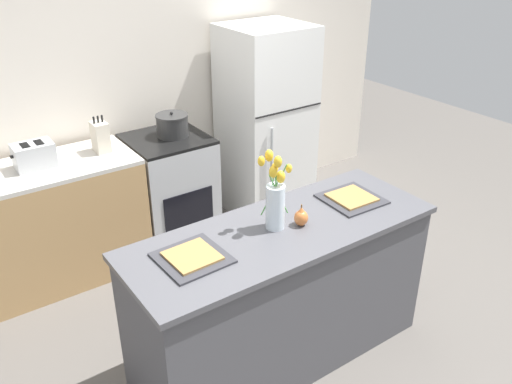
{
  "coord_description": "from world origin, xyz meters",
  "views": [
    {
      "loc": [
        -1.58,
        -2.0,
        2.44
      ],
      "look_at": [
        0.0,
        0.25,
        1.03
      ],
      "focal_mm": 38.0,
      "sensor_mm": 36.0,
      "label": 1
    }
  ],
  "objects_px": {
    "flower_vase": "(275,198)",
    "toaster": "(34,155)",
    "refrigerator": "(266,123)",
    "pear_figurine": "(301,217)",
    "cooking_pot": "(172,125)",
    "plate_setting_left": "(192,257)",
    "stove_range": "(171,190)",
    "plate_setting_right": "(352,198)",
    "knife_block": "(100,137)"
  },
  "relations": [
    {
      "from": "knife_block",
      "to": "cooking_pot",
      "type": "bearing_deg",
      "value": -1.8
    },
    {
      "from": "stove_range",
      "to": "cooking_pot",
      "type": "relative_size",
      "value": 3.58
    },
    {
      "from": "refrigerator",
      "to": "plate_setting_right",
      "type": "xyz_separation_m",
      "value": [
        -0.5,
        -1.57,
        0.09
      ]
    },
    {
      "from": "plate_setting_right",
      "to": "toaster",
      "type": "bearing_deg",
      "value": 131.86
    },
    {
      "from": "stove_range",
      "to": "plate_setting_right",
      "type": "distance_m",
      "value": 1.7
    },
    {
      "from": "cooking_pot",
      "to": "plate_setting_right",
      "type": "bearing_deg",
      "value": -76.21
    },
    {
      "from": "refrigerator",
      "to": "plate_setting_left",
      "type": "relative_size",
      "value": 4.87
    },
    {
      "from": "refrigerator",
      "to": "flower_vase",
      "type": "distance_m",
      "value": 1.92
    },
    {
      "from": "pear_figurine",
      "to": "refrigerator",
      "type": "bearing_deg",
      "value": 59.96
    },
    {
      "from": "refrigerator",
      "to": "plate_setting_right",
      "type": "bearing_deg",
      "value": -107.71
    },
    {
      "from": "knife_block",
      "to": "flower_vase",
      "type": "bearing_deg",
      "value": -76.52
    },
    {
      "from": "plate_setting_left",
      "to": "toaster",
      "type": "distance_m",
      "value": 1.63
    },
    {
      "from": "flower_vase",
      "to": "toaster",
      "type": "bearing_deg",
      "value": 118.32
    },
    {
      "from": "flower_vase",
      "to": "pear_figurine",
      "type": "height_order",
      "value": "flower_vase"
    },
    {
      "from": "plate_setting_right",
      "to": "toaster",
      "type": "distance_m",
      "value": 2.14
    },
    {
      "from": "plate_setting_left",
      "to": "toaster",
      "type": "height_order",
      "value": "toaster"
    },
    {
      "from": "toaster",
      "to": "plate_setting_right",
      "type": "bearing_deg",
      "value": -48.14
    },
    {
      "from": "stove_range",
      "to": "toaster",
      "type": "relative_size",
      "value": 3.23
    },
    {
      "from": "cooking_pot",
      "to": "pear_figurine",
      "type": "bearing_deg",
      "value": -91.82
    },
    {
      "from": "stove_range",
      "to": "flower_vase",
      "type": "relative_size",
      "value": 2.01
    },
    {
      "from": "plate_setting_left",
      "to": "plate_setting_right",
      "type": "xyz_separation_m",
      "value": [
        1.09,
        0.0,
        0.0
      ]
    },
    {
      "from": "knife_block",
      "to": "pear_figurine",
      "type": "bearing_deg",
      "value": -72.72
    },
    {
      "from": "stove_range",
      "to": "toaster",
      "type": "xyz_separation_m",
      "value": [
        -0.98,
        0.02,
        0.54
      ]
    },
    {
      "from": "pear_figurine",
      "to": "plate_setting_right",
      "type": "relative_size",
      "value": 0.38
    },
    {
      "from": "pear_figurine",
      "to": "plate_setting_left",
      "type": "bearing_deg",
      "value": 175.22
    },
    {
      "from": "plate_setting_right",
      "to": "knife_block",
      "type": "xyz_separation_m",
      "value": [
        -0.95,
        1.6,
        0.1
      ]
    },
    {
      "from": "plate_setting_left",
      "to": "plate_setting_right",
      "type": "height_order",
      "value": "same"
    },
    {
      "from": "stove_range",
      "to": "cooking_pot",
      "type": "distance_m",
      "value": 0.54
    },
    {
      "from": "toaster",
      "to": "knife_block",
      "type": "xyz_separation_m",
      "value": [
        0.47,
        0.01,
        0.03
      ]
    },
    {
      "from": "stove_range",
      "to": "toaster",
      "type": "height_order",
      "value": "toaster"
    },
    {
      "from": "toaster",
      "to": "plate_setting_left",
      "type": "bearing_deg",
      "value": -78.26
    },
    {
      "from": "stove_range",
      "to": "plate_setting_left",
      "type": "bearing_deg",
      "value": -112.35
    },
    {
      "from": "pear_figurine",
      "to": "cooking_pot",
      "type": "bearing_deg",
      "value": 88.18
    },
    {
      "from": "pear_figurine",
      "to": "cooking_pot",
      "type": "relative_size",
      "value": 0.51
    },
    {
      "from": "plate_setting_right",
      "to": "cooking_pot",
      "type": "bearing_deg",
      "value": 103.79
    },
    {
      "from": "stove_range",
      "to": "toaster",
      "type": "bearing_deg",
      "value": 179.05
    },
    {
      "from": "cooking_pot",
      "to": "refrigerator",
      "type": "bearing_deg",
      "value": -0.28
    },
    {
      "from": "stove_range",
      "to": "plate_setting_right",
      "type": "bearing_deg",
      "value": -74.14
    },
    {
      "from": "stove_range",
      "to": "refrigerator",
      "type": "relative_size",
      "value": 0.55
    },
    {
      "from": "refrigerator",
      "to": "flower_vase",
      "type": "xyz_separation_m",
      "value": [
        -1.08,
        -1.57,
        0.26
      ]
    },
    {
      "from": "flower_vase",
      "to": "plate_setting_right",
      "type": "distance_m",
      "value": 0.6
    },
    {
      "from": "pear_figurine",
      "to": "plate_setting_right",
      "type": "distance_m",
      "value": 0.44
    },
    {
      "from": "stove_range",
      "to": "flower_vase",
      "type": "bearing_deg",
      "value": -94.59
    },
    {
      "from": "refrigerator",
      "to": "cooking_pot",
      "type": "distance_m",
      "value": 0.9
    },
    {
      "from": "stove_range",
      "to": "flower_vase",
      "type": "height_order",
      "value": "flower_vase"
    },
    {
      "from": "plate_setting_left",
      "to": "knife_block",
      "type": "bearing_deg",
      "value": 84.95
    },
    {
      "from": "cooking_pot",
      "to": "knife_block",
      "type": "distance_m",
      "value": 0.57
    },
    {
      "from": "stove_range",
      "to": "knife_block",
      "type": "bearing_deg",
      "value": 177.41
    },
    {
      "from": "stove_range",
      "to": "refrigerator",
      "type": "bearing_deg",
      "value": 0.04
    },
    {
      "from": "plate_setting_left",
      "to": "toaster",
      "type": "bearing_deg",
      "value": 101.74
    }
  ]
}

